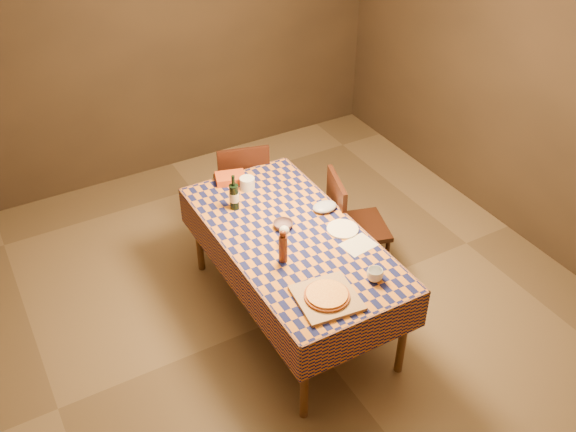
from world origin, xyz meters
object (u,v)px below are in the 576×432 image
at_px(white_plate, 343,229).
at_px(cutting_board, 327,298).
at_px(dining_table, 292,243).
at_px(chair_right, 349,222).
at_px(wine_bottle, 234,196).
at_px(bowl, 283,225).
at_px(chair_far, 242,184).
at_px(pizza, 327,295).

bearing_deg(white_plate, cutting_board, -131.17).
distance_m(dining_table, chair_right, 0.68).
xyz_separation_m(cutting_board, chair_right, (0.76, 0.86, -0.26)).
distance_m(cutting_board, wine_bottle, 1.15).
distance_m(wine_bottle, chair_right, 0.95).
relative_size(dining_table, bowl, 13.37).
bearing_deg(bowl, dining_table, -85.12).
relative_size(dining_table, cutting_board, 5.03).
relative_size(cutting_board, wine_bottle, 1.32).
distance_m(white_plate, chair_far, 1.25).
bearing_deg(bowl, chair_far, 81.28).
distance_m(bowl, white_plate, 0.42).
xyz_separation_m(dining_table, bowl, (-0.01, 0.10, 0.10)).
height_order(dining_table, wine_bottle, wine_bottle).
bearing_deg(dining_table, bowl, 94.88).
xyz_separation_m(wine_bottle, chair_far, (0.34, 0.60, -0.35)).
bearing_deg(wine_bottle, white_plate, -48.20).
distance_m(wine_bottle, white_plate, 0.82).
xyz_separation_m(dining_table, pizza, (-0.13, -0.66, 0.11)).
bearing_deg(dining_table, chair_far, 82.56).
relative_size(pizza, white_plate, 1.40).
xyz_separation_m(cutting_board, pizza, (0.00, -0.00, 0.02)).
height_order(cutting_board, bowl, bowl).
bearing_deg(cutting_board, white_plate, 48.83).
bearing_deg(white_plate, bowl, 146.77).
height_order(dining_table, white_plate, white_plate).
distance_m(chair_far, chair_right, 1.01).
bearing_deg(chair_right, pizza, -131.48).
bearing_deg(wine_bottle, dining_table, -67.13).
height_order(cutting_board, pizza, pizza).
relative_size(dining_table, chair_right, 1.98).
xyz_separation_m(bowl, chair_right, (0.64, 0.10, -0.27)).
height_order(cutting_board, wine_bottle, wine_bottle).
xyz_separation_m(dining_table, chair_far, (0.14, 1.08, -0.17)).
distance_m(cutting_board, pizza, 0.02).
height_order(dining_table, cutting_board, cutting_board).
bearing_deg(bowl, cutting_board, -98.99).
bearing_deg(chair_right, bowl, -171.51).
distance_m(bowl, wine_bottle, 0.43).
xyz_separation_m(pizza, white_plate, (0.47, 0.54, -0.03)).
relative_size(bowl, chair_right, 0.15).
bearing_deg(cutting_board, pizza, -90.00).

